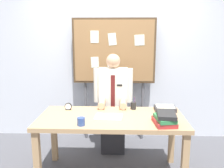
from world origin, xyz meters
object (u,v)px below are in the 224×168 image
Objects in this scene: open_notebook at (109,117)px; paper_tray at (165,108)px; desk_clock at (68,107)px; coffee_mug at (81,121)px; pen_holder at (133,106)px; desk at (111,124)px; bulletin_board at (114,53)px; person at (113,107)px; book_stack at (165,119)px.

paper_tray is at bearing 21.41° from open_notebook.
desk_clock is 0.58m from coffee_mug.
paper_tray is (0.40, -0.04, -0.02)m from pen_holder.
open_notebook is 0.75m from paper_tray.
open_notebook is at bearing 44.14° from coffee_mug.
desk is 0.62m from desk_clock.
paper_tray reaches higher than desk.
bulletin_board is 22.25× the size of coffee_mug.
desk_clock is at bearing 154.13° from open_notebook.
coffee_mug is (0.25, -0.53, 0.00)m from desk_clock.
open_notebook reaches higher than desk.
paper_tray is at bearing 29.08° from coffee_mug.
bulletin_board is 1.21m from paper_tray.
person is 16.43× the size of coffee_mug.
book_stack is (0.58, -1.26, -0.60)m from bulletin_board.
pen_holder is (0.27, 0.29, 0.14)m from desk.
person is at bearing 87.29° from open_notebook.
coffee_mug is at bearing -108.46° from person.
coffee_mug is at bearing -150.92° from paper_tray.
pen_holder reaches higher than desk.
person is at bearing 128.28° from pen_holder.
book_stack is at bearing -65.15° from bulletin_board.
book_stack is 3.70× the size of coffee_mug.
bulletin_board is at bearing 110.22° from pen_holder.
person is at bearing 35.51° from desk_clock.
person is at bearing 90.00° from desk.
person is at bearing -89.98° from bulletin_board.
desk_clock is 1.04× the size of coffee_mug.
book_stack is 1.03× the size of open_notebook.
book_stack reaches higher than open_notebook.
person is 0.70m from desk_clock.
coffee_mug is (-0.89, -0.06, -0.02)m from book_stack.
paper_tray is at bearing 79.60° from book_stack.
pen_holder reaches higher than desk_clock.
open_notebook is (-0.03, -0.02, 0.10)m from desk.
paper_tray is (0.67, -0.38, 0.11)m from person.
desk is at bearing -89.99° from bulletin_board.
open_notebook is at bearing -92.71° from person.
pen_holder is at bearing -51.72° from person.
person is 5.52× the size of paper_tray.
paper_tray is (0.67, 0.26, 0.12)m from desk.
coffee_mug is 0.55× the size of pen_holder.
open_notebook is 0.59m from desk_clock.
coffee_mug is (-0.28, -0.27, 0.04)m from open_notebook.
pen_holder is at bearing 3.70° from desk_clock.
paper_tray is at bearing -29.58° from person.
pen_holder reaches higher than coffee_mug.
paper_tray is at bearing 0.87° from desk_clock.
person is at bearing 124.04° from book_stack.
desk_clock is (-0.56, -0.40, 0.13)m from person.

